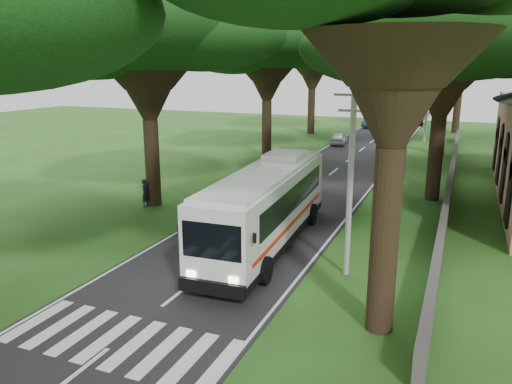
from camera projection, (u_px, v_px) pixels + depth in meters
ground at (154, 313)px, 17.61m from camera, size 140.00×140.00×0.00m
road at (331, 174)px, 39.97m from camera, size 8.00×120.00×0.04m
crosswalk at (118, 341)px, 15.82m from camera, size 8.00×3.00×0.01m
property_wall at (451, 179)px, 35.58m from camera, size 0.35×50.00×1.20m
pole_near at (350, 177)px, 19.90m from camera, size 1.60×0.24×8.00m
pole_mid at (407, 124)px, 37.78m from camera, size 1.60×0.24×8.00m
pole_far at (427, 105)px, 55.67m from camera, size 1.60×0.24×8.00m
tree_l_mida at (145, 27)px, 28.70m from camera, size 13.14×13.14×13.54m
tree_l_midb at (267, 41)px, 44.62m from camera, size 12.83×12.83×13.45m
tree_l_far at (313, 44)px, 60.99m from camera, size 12.48×12.48×13.80m
tree_r_mida at (447, 29)px, 29.90m from camera, size 15.31×15.31×13.91m
tree_r_midb at (450, 33)px, 45.98m from camera, size 12.69×12.69×14.28m
tree_r_far at (464, 40)px, 61.69m from camera, size 14.26×14.26×14.64m
coach_bus at (267, 205)px, 23.81m from camera, size 3.52×12.80×3.74m
distant_car_a at (339, 138)px, 54.53m from camera, size 1.98×4.07×1.34m
distant_car_b at (374, 122)px, 69.40m from camera, size 2.82×4.85×1.51m
distant_car_c at (415, 120)px, 72.52m from camera, size 3.01×4.71×1.27m
pedestrian at (145, 193)px, 30.70m from camera, size 0.49×0.68×1.73m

